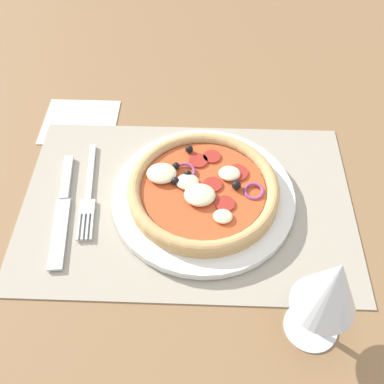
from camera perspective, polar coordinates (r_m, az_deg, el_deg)
ground_plane at (r=66.40cm, az=-0.59°, el=-2.06°), size 190.00×140.00×2.40cm
placemat at (r=65.28cm, az=-0.60°, el=-1.32°), size 47.79×31.57×0.40cm
plate at (r=64.94cm, az=1.42°, el=-0.55°), size 26.37×26.37×1.24cm
pizza at (r=63.62cm, az=1.39°, el=0.44°), size 21.58×21.58×2.62cm
fork at (r=67.39cm, az=-13.01°, el=-0.29°), size 3.34×18.06×0.44cm
knife at (r=66.56cm, az=-16.11°, el=-2.13°), size 3.82×20.06×0.62cm
wine_glass at (r=48.94cm, az=17.19°, el=-11.56°), size 7.20×7.20×14.90cm
napkin at (r=79.32cm, az=-14.02°, el=8.67°), size 12.37×11.13×0.36cm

